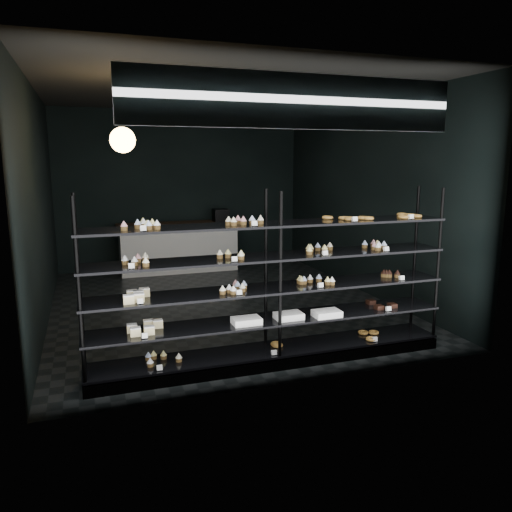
# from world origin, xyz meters

# --- Properties ---
(room) EXTENTS (5.01, 6.01, 3.20)m
(room) POSITION_xyz_m (0.00, 0.00, 1.60)
(room) COLOR black
(room) RESTS_ON ground
(display_shelf) EXTENTS (4.00, 0.50, 1.91)m
(display_shelf) POSITION_xyz_m (-0.08, -2.45, 0.63)
(display_shelf) COLOR black
(display_shelf) RESTS_ON room
(signage) EXTENTS (3.30, 0.05, 0.50)m
(signage) POSITION_xyz_m (0.00, -2.93, 2.75)
(signage) COLOR #0B0D3A
(signage) RESTS_ON room
(pendant_lamp) EXTENTS (0.30, 0.30, 0.88)m
(pendant_lamp) POSITION_xyz_m (-1.44, -1.04, 2.45)
(pendant_lamp) COLOR black
(pendant_lamp) RESTS_ON room
(service_counter) EXTENTS (2.38, 0.65, 1.23)m
(service_counter) POSITION_xyz_m (-0.18, 2.50, 0.50)
(service_counter) COLOR beige
(service_counter) RESTS_ON room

